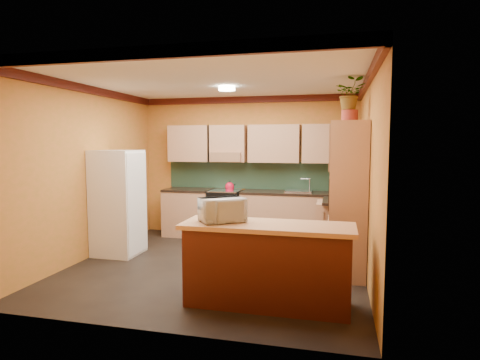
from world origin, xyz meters
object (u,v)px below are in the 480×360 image
(breakfast_bar, at_px, (267,267))
(microwave, at_px, (222,210))
(stove, at_px, (225,214))
(fridge, at_px, (118,203))
(pantry, at_px, (348,199))
(base_cabinets_back, at_px, (257,216))

(breakfast_bar, xyz_separation_m, microwave, (-0.52, 0.00, 0.62))
(stove, xyz_separation_m, breakfast_bar, (1.33, -3.02, -0.02))
(stove, distance_m, fridge, 2.10)
(fridge, distance_m, breakfast_bar, 3.12)
(pantry, bearing_deg, fridge, 177.44)
(stove, bearing_deg, fridge, -132.03)
(base_cabinets_back, bearing_deg, fridge, -142.63)
(base_cabinets_back, xyz_separation_m, pantry, (1.59, -1.69, 0.61))
(pantry, distance_m, breakfast_bar, 1.71)
(base_cabinets_back, distance_m, breakfast_bar, 3.11)
(stove, distance_m, pantry, 2.85)
(base_cabinets_back, distance_m, pantry, 2.40)
(base_cabinets_back, distance_m, stove, 0.63)
(stove, height_order, pantry, pantry)
(pantry, relative_size, microwave, 4.32)
(breakfast_bar, bearing_deg, microwave, 180.00)
(stove, xyz_separation_m, fridge, (-1.38, -1.53, 0.39))
(base_cabinets_back, xyz_separation_m, breakfast_bar, (0.71, -3.02, 0.00))
(fridge, height_order, pantry, pantry)
(pantry, xyz_separation_m, microwave, (-1.40, -1.33, 0.01))
(stove, bearing_deg, base_cabinets_back, 0.00)
(base_cabinets_back, height_order, microwave, microwave)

